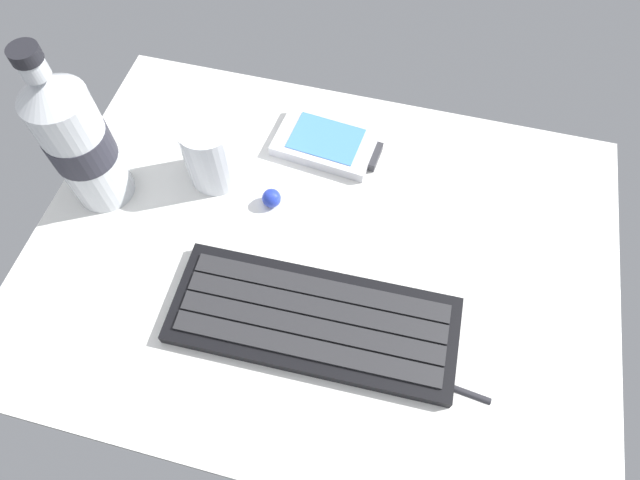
{
  "coord_description": "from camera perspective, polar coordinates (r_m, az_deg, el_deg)",
  "views": [
    {
      "loc": [
        6.79,
        -26.73,
        52.08
      ],
      "look_at": [
        0.0,
        0.0,
        3.0
      ],
      "focal_mm": 30.07,
      "sensor_mm": 36.0,
      "label": 1
    }
  ],
  "objects": [
    {
      "name": "handheld_device",
      "position": [
        0.67,
        0.76,
        10.34
      ],
      "size": [
        13.34,
        8.84,
        1.5
      ],
      "color": "silver",
      "rests_on": "ground_plane"
    },
    {
      "name": "juice_cup",
      "position": [
        0.63,
        -11.44,
        8.99
      ],
      "size": [
        6.4,
        6.4,
        8.5
      ],
      "color": "silver",
      "rests_on": "ground_plane"
    },
    {
      "name": "stylus_pen",
      "position": [
        0.55,
        12.92,
        -14.63
      ],
      "size": [
        9.52,
        1.8,
        0.7
      ],
      "primitive_type": "cylinder",
      "rotation": [
        0.0,
        1.57,
        -0.12
      ],
      "color": "#26262B",
      "rests_on": "ground_plane"
    },
    {
      "name": "trackball_mouse",
      "position": [
        0.62,
        -5.19,
        4.46
      ],
      "size": [
        2.2,
        2.2,
        2.2
      ],
      "primitive_type": "sphere",
      "color": "#2338B2",
      "rests_on": "ground_plane"
    },
    {
      "name": "keyboard",
      "position": [
        0.55,
        -0.67,
        -8.49
      ],
      "size": [
        29.25,
        11.68,
        1.7
      ],
      "color": "black",
      "rests_on": "ground_plane"
    },
    {
      "name": "ground_plane",
      "position": [
        0.6,
        -0.05,
        -2.06
      ],
      "size": [
        64.0,
        48.0,
        2.8
      ],
      "color": "silver"
    },
    {
      "name": "water_bottle",
      "position": [
        0.62,
        -24.45,
        9.67
      ],
      "size": [
        6.73,
        6.73,
        20.8
      ],
      "color": "silver",
      "rests_on": "ground_plane"
    }
  ]
}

